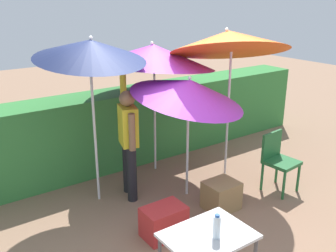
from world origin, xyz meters
The scene contains 12 objects.
ground_plane centered at (0.00, 0.00, 0.00)m, with size 24.00×24.00×0.00m, color #937056.
hedge_row centered at (0.00, 1.78, 0.64)m, with size 8.00×0.70×1.29m, color #38843D.
umbrella_rainbow centered at (1.08, 0.30, 2.19)m, with size 1.82×1.76×2.67m.
umbrella_orange centered at (0.35, 1.21, 1.93)m, with size 2.00×1.98×2.24m.
umbrella_yellow centered at (-0.86, 0.81, 2.16)m, with size 1.47×1.48×2.40m.
umbrella_navy centered at (0.29, 0.21, 1.59)m, with size 1.65×1.62×1.96m.
person_vendor centered at (-0.45, 0.64, 0.93)m, with size 0.31×0.55×1.88m.
chair_plastic centered at (1.48, -0.46, 0.51)m, with size 0.48×0.48×0.89m.
cooler_box centered at (-0.60, -0.47, 0.19)m, with size 0.52×0.36×0.39m, color red.
crate_cardboard centered at (0.41, -0.40, 0.20)m, with size 0.44×0.39×0.40m, color #9E7A4C.
folding_table centered at (-0.87, -1.58, 0.67)m, with size 0.80×0.60×0.76m.
bottle_water centered at (-0.84, -1.66, 0.88)m, with size 0.07×0.07×0.24m.
Camera 1 is at (-2.87, -3.80, 2.84)m, focal length 40.76 mm.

